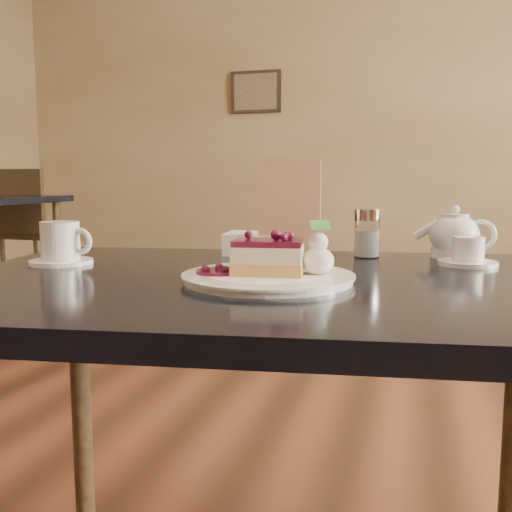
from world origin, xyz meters
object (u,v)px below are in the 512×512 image
(main_table, at_px, (271,319))
(coffee_set, at_px, (62,245))
(dessert_plate, at_px, (268,278))
(cheesecake_slice, at_px, (268,257))
(tea_set, at_px, (456,240))

(main_table, distance_m, coffee_set, 0.44)
(dessert_plate, xyz_separation_m, cheesecake_slice, (0.00, 0.00, 0.03))
(coffee_set, height_order, tea_set, tea_set)
(main_table, bearing_deg, tea_set, 37.79)
(main_table, xyz_separation_m, dessert_plate, (0.01, -0.05, 0.08))
(tea_set, bearing_deg, main_table, -134.40)
(main_table, height_order, cheesecake_slice, cheesecake_slice)
(main_table, relative_size, dessert_plate, 4.47)
(dessert_plate, bearing_deg, cheesecake_slice, 0.00)
(coffee_set, bearing_deg, cheesecake_slice, -10.73)
(main_table, relative_size, cheesecake_slice, 9.95)
(cheesecake_slice, xyz_separation_m, tea_set, (0.30, 0.36, 0.00))
(dessert_plate, bearing_deg, coffee_set, 169.27)
(coffee_set, distance_m, tea_set, 0.78)
(main_table, relative_size, coffee_set, 9.30)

